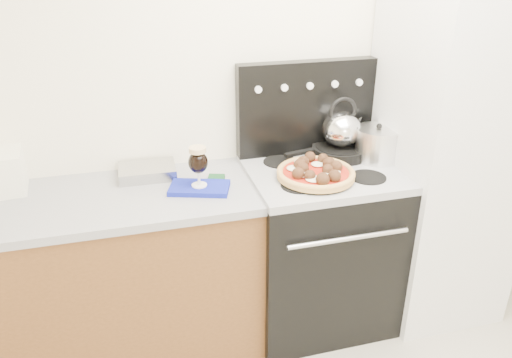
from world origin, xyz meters
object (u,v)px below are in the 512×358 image
object	(u,v)px
base_cabinet	(112,279)
pizza	(316,172)
stock_pot	(377,145)
stove_body	(318,249)
pizza_pan	(315,178)
beer_glass	(198,166)
skillet	(340,151)
fridge	(445,152)
tea_kettle	(342,126)
oven_mitt	(199,188)

from	to	relation	value
base_cabinet	pizza	xyz separation A→B (m)	(1.03, -0.12, 0.53)
base_cabinet	stock_pot	bearing A→B (deg)	1.01
stove_body	pizza_pan	xyz separation A→B (m)	(-0.08, -0.09, 0.49)
pizza_pan	stove_body	bearing A→B (deg)	50.95
base_cabinet	stove_body	world-z (taller)	stove_body
beer_glass	stock_pot	size ratio (longest dim) A/B	0.88
pizza_pan	beer_glass	bearing A→B (deg)	173.44
base_cabinet	stove_body	xyz separation A→B (m)	(1.10, -0.02, 0.01)
pizza	skillet	xyz separation A→B (m)	(0.24, 0.24, -0.01)
fridge	pizza_pan	world-z (taller)	fridge
pizza_pan	pizza	xyz separation A→B (m)	(0.00, 0.00, 0.03)
pizza	tea_kettle	distance (m)	0.36
stove_body	skillet	world-z (taller)	skillet
fridge	stock_pot	distance (m)	0.38
fridge	tea_kettle	xyz separation A→B (m)	(-0.54, 0.18, 0.14)
fridge	pizza	world-z (taller)	fridge
beer_glass	base_cabinet	bearing A→B (deg)	173.44
beer_glass	stock_pot	world-z (taller)	beer_glass
skillet	tea_kettle	distance (m)	0.14
skillet	oven_mitt	bearing A→B (deg)	-167.40
tea_kettle	base_cabinet	bearing A→B (deg)	-175.31
pizza	skillet	bearing A→B (deg)	45.91
fridge	tea_kettle	distance (m)	0.58
stove_body	tea_kettle	distance (m)	0.69
oven_mitt	beer_glass	bearing A→B (deg)	0.00
beer_glass	pizza_pan	distance (m)	0.58
oven_mitt	pizza	bearing A→B (deg)	-6.56
base_cabinet	skillet	size ratio (longest dim) A/B	4.78
pizza_pan	stock_pot	xyz separation A→B (m)	(0.40, 0.14, 0.08)
stove_body	fridge	distance (m)	0.87
pizza	beer_glass	bearing A→B (deg)	173.44
base_cabinet	oven_mitt	xyz separation A→B (m)	(0.46, -0.05, 0.48)
skillet	pizza	bearing A→B (deg)	-134.09
beer_glass	skillet	distance (m)	0.83
pizza	stove_body	bearing A→B (deg)	50.95
beer_glass	pizza_pan	world-z (taller)	beer_glass
oven_mitt	skillet	xyz separation A→B (m)	(0.80, 0.18, 0.04)
stove_body	skillet	xyz separation A→B (m)	(0.16, 0.15, 0.51)
fridge	stock_pot	bearing A→B (deg)	168.60
stove_body	pizza	distance (m)	0.53
fridge	pizza	xyz separation A→B (m)	(-0.78, -0.07, 0.01)
pizza	stock_pot	world-z (taller)	stock_pot
pizza_pan	stock_pot	bearing A→B (deg)	19.65
base_cabinet	beer_glass	distance (m)	0.75
pizza	pizza_pan	bearing A→B (deg)	0.00
stove_body	oven_mitt	bearing A→B (deg)	-177.48
pizza_pan	tea_kettle	xyz separation A→B (m)	(0.24, 0.24, 0.16)
beer_glass	pizza_pan	size ratio (longest dim) A/B	0.56
fridge	beer_glass	size ratio (longest dim) A/B	9.47
oven_mitt	pizza_pan	distance (m)	0.57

